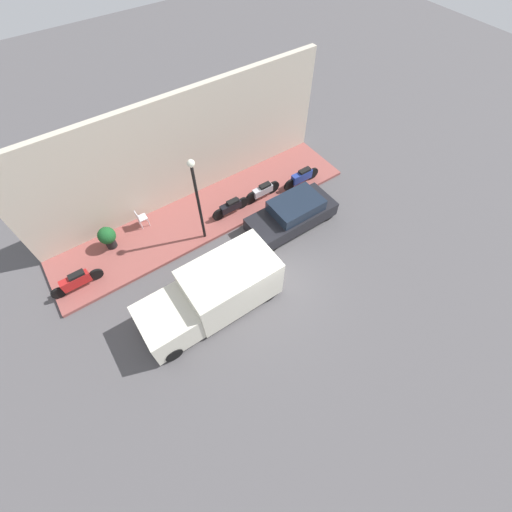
{
  "coord_description": "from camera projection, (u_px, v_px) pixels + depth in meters",
  "views": [
    {
      "loc": [
        -5.55,
        4.28,
        12.17
      ],
      "look_at": [
        1.16,
        -0.35,
        0.6
      ],
      "focal_mm": 24.0,
      "sensor_mm": 36.0,
      "label": 1
    }
  ],
  "objects": [
    {
      "name": "delivery_van",
      "position": [
        212.0,
        294.0,
        12.62
      ],
      "size": [
        2.07,
        5.31,
        2.06
      ],
      "color": "silver",
      "rests_on": "ground_plane"
    },
    {
      "name": "ground_plane",
      "position": [
        265.0,
        287.0,
        13.98
      ],
      "size": [
        60.0,
        60.0,
        0.0
      ],
      "primitive_type": "plane",
      "color": "#514F51"
    },
    {
      "name": "parked_car",
      "position": [
        292.0,
        214.0,
        15.43
      ],
      "size": [
        1.74,
        4.1,
        1.36
      ],
      "color": "black",
      "rests_on": "ground_plane"
    },
    {
      "name": "cafe_chair",
      "position": [
        140.0,
        218.0,
        15.26
      ],
      "size": [
        0.4,
        0.4,
        0.88
      ],
      "color": "silver",
      "rests_on": "sidewalk"
    },
    {
      "name": "potted_plant",
      "position": [
        107.0,
        237.0,
        14.48
      ],
      "size": [
        0.74,
        0.74,
        1.1
      ],
      "color": "black",
      "rests_on": "sidewalk"
    },
    {
      "name": "motorcycle_blue",
      "position": [
        302.0,
        177.0,
        16.89
      ],
      "size": [
        0.3,
        2.11,
        0.85
      ],
      "color": "navy",
      "rests_on": "sidewalk"
    },
    {
      "name": "motorcycle_red",
      "position": [
        76.0,
        281.0,
        13.44
      ],
      "size": [
        0.3,
        2.06,
        0.84
      ],
      "color": "#B21E1E",
      "rests_on": "sidewalk"
    },
    {
      "name": "motorcycle_black",
      "position": [
        231.0,
        207.0,
        15.78
      ],
      "size": [
        0.3,
        1.92,
        0.76
      ],
      "color": "black",
      "rests_on": "sidewalk"
    },
    {
      "name": "building_facade",
      "position": [
        180.0,
        152.0,
        14.92
      ],
      "size": [
        0.3,
        14.37,
        5.19
      ],
      "color": "beige",
      "rests_on": "ground_plane"
    },
    {
      "name": "sidewalk",
      "position": [
        206.0,
        214.0,
        16.19
      ],
      "size": [
        3.02,
        14.37,
        0.15
      ],
      "color": "#934C47",
      "rests_on": "ground_plane"
    },
    {
      "name": "streetlamp",
      "position": [
        197.0,
        193.0,
        13.17
      ],
      "size": [
        0.29,
        0.29,
        4.23
      ],
      "color": "black",
      "rests_on": "sidewalk"
    },
    {
      "name": "scooter_silver",
      "position": [
        263.0,
        191.0,
        16.36
      ],
      "size": [
        0.3,
        1.93,
        0.77
      ],
      "color": "#B7B7BF",
      "rests_on": "sidewalk"
    }
  ]
}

